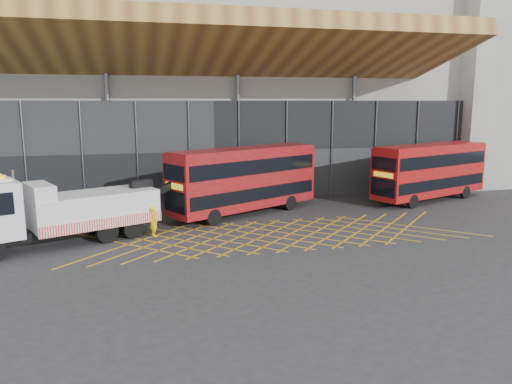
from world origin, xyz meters
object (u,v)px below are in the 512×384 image
object	(u,v)px
bus_second	(430,170)
worker	(154,221)
recovery_truck	(58,210)
bus_towed	(244,178)

from	to	relation	value
bus_second	worker	xyz separation A→B (m)	(-22.14, -5.69, -1.61)
recovery_truck	worker	world-z (taller)	recovery_truck
bus_towed	worker	world-z (taller)	bus_towed
recovery_truck	bus_second	world-z (taller)	bus_second
recovery_truck	bus_second	bearing A→B (deg)	-10.24
bus_second	recovery_truck	bearing A→B (deg)	171.96
recovery_truck	bus_towed	xyz separation A→B (m)	(11.77, 5.03, 0.65)
recovery_truck	bus_towed	distance (m)	12.82
recovery_truck	worker	size ratio (longest dim) A/B	6.52
worker	recovery_truck	bearing A→B (deg)	75.80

